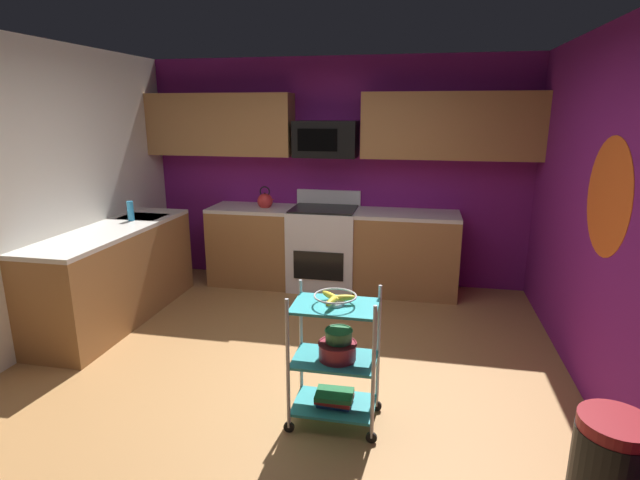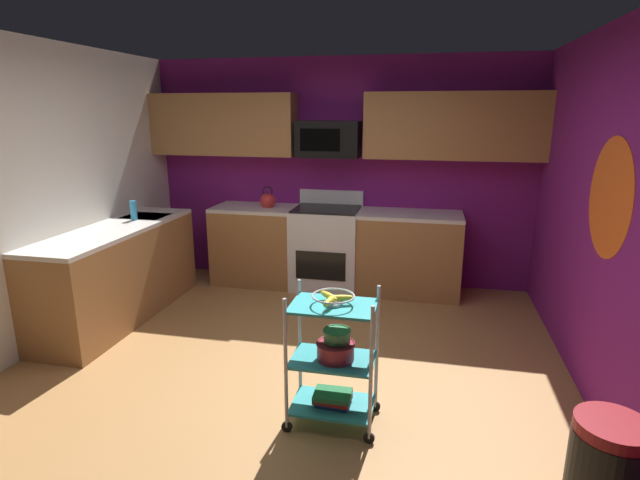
# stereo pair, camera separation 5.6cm
# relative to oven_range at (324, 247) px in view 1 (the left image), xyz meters

# --- Properties ---
(floor) EXTENTS (4.40, 4.80, 0.04)m
(floor) POSITION_rel_oven_range_xyz_m (0.08, -2.10, -0.50)
(floor) COLOR #A87542
(floor) RESTS_ON ground
(wall_back) EXTENTS (4.52, 0.06, 2.60)m
(wall_back) POSITION_rel_oven_range_xyz_m (0.08, 0.33, 0.82)
(wall_back) COLOR #751970
(wall_back) RESTS_ON ground
(wall_left) EXTENTS (0.06, 4.80, 2.60)m
(wall_left) POSITION_rel_oven_range_xyz_m (-2.15, -2.10, 0.82)
(wall_left) COLOR silver
(wall_left) RESTS_ON ground
(wall_right) EXTENTS (0.06, 4.80, 2.60)m
(wall_right) POSITION_rel_oven_range_xyz_m (2.31, -2.10, 0.82)
(wall_right) COLOR #751970
(wall_right) RESTS_ON ground
(wall_flower_decal) EXTENTS (0.00, 0.81, 0.81)m
(wall_flower_decal) POSITION_rel_oven_range_xyz_m (2.28, -1.86, 0.97)
(wall_flower_decal) COLOR #E5591E
(counter_run) EXTENTS (3.62, 2.62, 0.92)m
(counter_run) POSITION_rel_oven_range_xyz_m (-0.72, -0.55, -0.01)
(counter_run) COLOR #9E6B3D
(counter_run) RESTS_ON ground
(oven_range) EXTENTS (0.76, 0.65, 1.10)m
(oven_range) POSITION_rel_oven_range_xyz_m (0.00, 0.00, 0.00)
(oven_range) COLOR white
(oven_range) RESTS_ON ground
(upper_cabinets) EXTENTS (4.40, 0.33, 0.70)m
(upper_cabinets) POSITION_rel_oven_range_xyz_m (0.10, 0.13, 1.37)
(upper_cabinets) COLOR #9E6B3D
(microwave) EXTENTS (0.70, 0.39, 0.40)m
(microwave) POSITION_rel_oven_range_xyz_m (-0.00, 0.10, 1.22)
(microwave) COLOR black
(rolling_cart) EXTENTS (0.60, 0.37, 0.91)m
(rolling_cart) POSITION_rel_oven_range_xyz_m (0.57, -2.57, -0.03)
(rolling_cart) COLOR silver
(rolling_cart) RESTS_ON ground
(fruit_bowl) EXTENTS (0.27, 0.27, 0.07)m
(fruit_bowl) POSITION_rel_oven_range_xyz_m (0.57, -2.57, 0.40)
(fruit_bowl) COLOR silver
(fruit_bowl) RESTS_ON rolling_cart
(mixing_bowl_large) EXTENTS (0.25, 0.25, 0.11)m
(mixing_bowl_large) POSITION_rel_oven_range_xyz_m (0.59, -2.57, 0.04)
(mixing_bowl_large) COLOR maroon
(mixing_bowl_large) RESTS_ON rolling_cart
(mixing_bowl_small) EXTENTS (0.18, 0.18, 0.08)m
(mixing_bowl_small) POSITION_rel_oven_range_xyz_m (0.60, -2.55, 0.14)
(mixing_bowl_small) COLOR #387F4C
(mixing_bowl_small) RESTS_ON rolling_cart
(book_stack) EXTENTS (0.25, 0.18, 0.08)m
(book_stack) POSITION_rel_oven_range_xyz_m (0.57, -2.57, -0.30)
(book_stack) COLOR #1E4C8C
(book_stack) RESTS_ON rolling_cart
(kettle) EXTENTS (0.21, 0.18, 0.26)m
(kettle) POSITION_rel_oven_range_xyz_m (-0.70, -0.00, 0.52)
(kettle) COLOR red
(kettle) RESTS_ON counter_run
(dish_soap_bottle) EXTENTS (0.06, 0.06, 0.20)m
(dish_soap_bottle) POSITION_rel_oven_range_xyz_m (-1.82, -0.97, 0.54)
(dish_soap_bottle) COLOR #2D8CBF
(dish_soap_bottle) RESTS_ON counter_run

